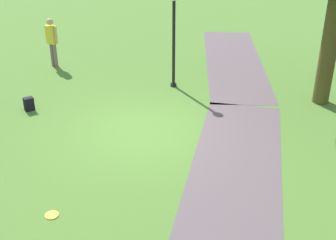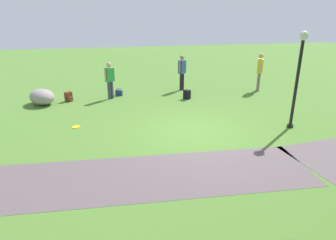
{
  "view_description": "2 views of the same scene",
  "coord_description": "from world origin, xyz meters",
  "px_view_note": "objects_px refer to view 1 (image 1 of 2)",
  "views": [
    {
      "loc": [
        10.36,
        2.15,
        5.72
      ],
      "look_at": [
        0.73,
        0.7,
        0.75
      ],
      "focal_mm": 47.43,
      "sensor_mm": 36.0,
      "label": 1
    },
    {
      "loc": [
        2.68,
        8.47,
        3.66
      ],
      "look_at": [
        1.23,
        1.64,
        1.08
      ],
      "focal_mm": 31.85,
      "sensor_mm": 36.0,
      "label": 2
    }
  ],
  "objects_px": {
    "spare_backpack_on_lawn": "(29,104)",
    "man_near_boulder": "(52,39)",
    "lamp_post": "(174,29)",
    "frisbee_on_grass": "(52,215)"
  },
  "relations": [
    {
      "from": "lamp_post",
      "to": "man_near_boulder",
      "type": "relative_size",
      "value": 1.73
    },
    {
      "from": "man_near_boulder",
      "to": "spare_backpack_on_lawn",
      "type": "xyz_separation_m",
      "value": [
        3.72,
        0.66,
        -0.85
      ]
    },
    {
      "from": "man_near_boulder",
      "to": "spare_backpack_on_lawn",
      "type": "relative_size",
      "value": 4.47
    },
    {
      "from": "spare_backpack_on_lawn",
      "to": "lamp_post",
      "type": "bearing_deg",
      "value": 121.81
    },
    {
      "from": "lamp_post",
      "to": "spare_backpack_on_lawn",
      "type": "bearing_deg",
      "value": -58.19
    },
    {
      "from": "spare_backpack_on_lawn",
      "to": "man_near_boulder",
      "type": "bearing_deg",
      "value": -169.9
    },
    {
      "from": "frisbee_on_grass",
      "to": "spare_backpack_on_lawn",
      "type": "bearing_deg",
      "value": -151.16
    },
    {
      "from": "man_near_boulder",
      "to": "frisbee_on_grass",
      "type": "height_order",
      "value": "man_near_boulder"
    },
    {
      "from": "frisbee_on_grass",
      "to": "lamp_post",
      "type": "bearing_deg",
      "value": 168.07
    },
    {
      "from": "man_near_boulder",
      "to": "frisbee_on_grass",
      "type": "xyz_separation_m",
      "value": [
        8.25,
        3.16,
        -1.04
      ]
    }
  ]
}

